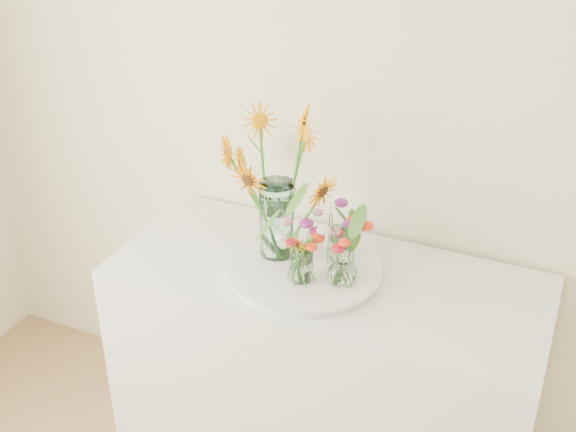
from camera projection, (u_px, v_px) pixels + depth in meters
The scene contains 10 objects.
counter at pixel (324, 381), 2.53m from camera, with size 1.40×0.60×0.90m, color white.
tray at pixel (304, 270), 2.31m from camera, with size 0.48×0.48×0.03m, color white.
mason_jar at pixel (277, 220), 2.31m from camera, with size 0.11×0.11×0.26m, color #C1F8F7.
sunflower_bouquet at pixel (276, 184), 2.25m from camera, with size 0.65×0.65×0.52m, color #F99505, non-canonical shape.
small_vase_a at pixel (302, 264), 2.21m from camera, with size 0.07×0.07×0.12m, color white.
wildflower_posy_a at pixel (302, 252), 2.19m from camera, with size 0.19×0.19×0.21m, color #FA3715, non-canonical shape.
small_vase_b at pixel (342, 265), 2.19m from camera, with size 0.09×0.09×0.13m, color white, non-canonical shape.
wildflower_posy_b at pixel (343, 252), 2.17m from camera, with size 0.19×0.19×0.22m, color #FA3715, non-canonical shape.
small_vase_c at pixel (340, 244), 2.32m from camera, with size 0.06×0.06×0.11m, color white.
wildflower_posy_c at pixel (340, 232), 2.30m from camera, with size 0.21×0.21×0.20m, color #FA3715, non-canonical shape.
Camera 1 is at (0.39, 0.11, 2.18)m, focal length 45.00 mm.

